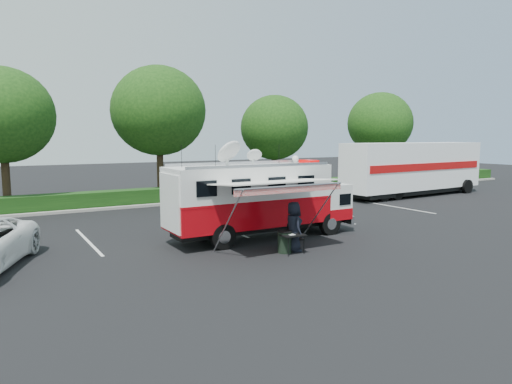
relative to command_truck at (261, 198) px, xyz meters
The scene contains 10 objects.
ground_plane 1.69m from the command_truck, ahead, with size 120.00×120.00×0.00m, color black.
back_border 13.38m from the command_truck, 84.62° to the left, with size 60.00×6.14×8.87m.
stall_lines 3.47m from the command_truck, 98.13° to the left, with size 24.12×5.50×0.01m.
command_truck is the anchor object (origin of this frame).
awning 2.60m from the command_truck, 107.37° to the right, with size 4.48×2.34×2.71m.
person 3.10m from the command_truck, 93.02° to the right, with size 0.92×0.60×1.87m, color black.
folding_table 3.09m from the command_truck, 97.42° to the right, with size 0.88×0.64×0.73m.
folding_chair 2.72m from the command_truck, 89.74° to the right, with size 0.61×0.65×1.00m.
trash_bin 2.93m from the command_truck, 101.50° to the right, with size 0.55×0.55×0.82m.
semi_trailer 18.07m from the command_truck, 20.89° to the left, with size 12.56×3.23×3.84m.
Camera 1 is at (-9.86, -16.21, 4.24)m, focal length 32.00 mm.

